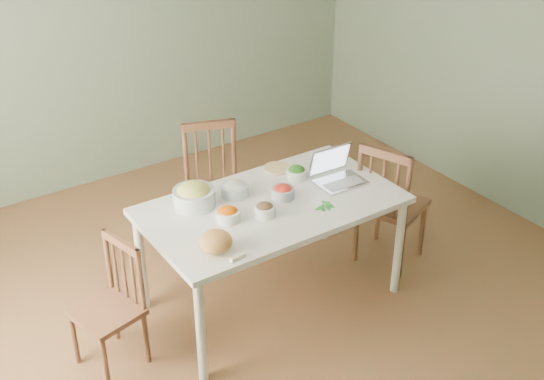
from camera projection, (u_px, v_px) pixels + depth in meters
floor at (273, 304)px, 5.04m from camera, size 5.00×5.00×0.00m
wall_back at (117, 37)px, 6.18m from camera, size 5.00×0.00×2.70m
wall_right at (529, 63)px, 5.59m from camera, size 0.00×5.00×2.70m
dining_table at (272, 252)px, 4.90m from camera, size 1.75×0.98×0.82m
chair_far at (216, 191)px, 5.45m from camera, size 0.57×0.56×1.03m
chair_left at (106, 309)px, 4.31m from camera, size 0.45×0.47×0.88m
chair_right at (392, 202)px, 5.31m from camera, size 0.57×0.58×1.03m
bread_boule at (216, 241)px, 4.17m from camera, size 0.23×0.23×0.13m
butter_stick at (238, 257)px, 4.12m from camera, size 0.10×0.04×0.03m
bowl_squash at (194, 195)px, 4.62m from camera, size 0.30×0.30×0.17m
bowl_carrot at (228, 214)px, 4.49m from camera, size 0.22×0.22×0.09m
bowl_onion at (235, 189)px, 4.76m from camera, size 0.23×0.23×0.10m
bowl_mushroom at (265, 210)px, 4.53m from camera, size 0.15×0.15×0.09m
bowl_redpep at (283, 192)px, 4.73m from camera, size 0.21×0.21×0.09m
bowl_broccoli at (297, 172)px, 4.98m from camera, size 0.20×0.20×0.10m
flatbread at (277, 168)px, 5.12m from camera, size 0.25×0.25×0.02m
basil_bunch at (323, 206)px, 4.65m from camera, size 0.17×0.17×0.02m
laptop at (342, 169)px, 4.88m from camera, size 0.35×0.30×0.23m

